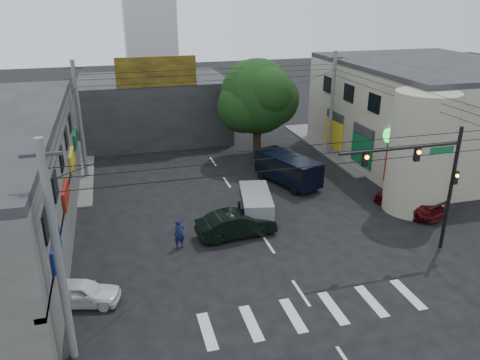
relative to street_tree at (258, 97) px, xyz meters
name	(u,v)px	position (x,y,z in m)	size (l,w,h in m)	color
ground	(280,262)	(-4.00, -17.00, -5.47)	(160.00, 160.00, 0.00)	black
sidewalk_far_right	(389,141)	(14.00, 1.00, -5.40)	(16.00, 16.00, 0.15)	#514F4C
building_right	(426,114)	(14.00, -4.00, -1.47)	(14.00, 18.00, 8.00)	gray
corner_column	(420,153)	(7.00, -13.00, -1.47)	(4.00, 4.00, 8.00)	gray
building_far	(154,108)	(-8.00, 9.00, -2.47)	(14.00, 10.00, 6.00)	#232326
billboard	(156,72)	(-8.00, 4.10, 1.83)	(7.00, 0.30, 2.60)	olive
street_tree	(258,97)	(0.00, 0.00, 0.00)	(6.40, 6.40, 8.70)	black
traffic_gantry	(428,172)	(3.82, -18.00, -0.64)	(7.10, 0.35, 7.20)	black
utility_pole_near_left	(58,257)	(-14.50, -21.50, -0.87)	(0.32, 0.32, 9.20)	#59595B
utility_pole_far_left	(80,121)	(-14.50, -1.00, -0.87)	(0.32, 0.32, 9.20)	#59595B
utility_pole_far_right	(332,105)	(6.50, -1.00, -0.87)	(0.32, 0.32, 9.20)	#59595B
dark_sedan	(236,224)	(-5.53, -13.51, -4.68)	(4.94, 2.12, 1.58)	black
white_compact	(81,293)	(-14.28, -18.00, -4.86)	(3.86, 2.35, 1.23)	silver
maroon_sedan	(408,201)	(6.46, -13.24, -4.76)	(3.32, 5.26, 1.42)	#470A0C
silver_minivan	(256,206)	(-3.76, -11.73, -4.54)	(2.63, 4.61, 1.87)	gray
navy_van	(288,170)	(0.43, -6.53, -4.36)	(3.94, 5.95, 2.23)	black
traffic_officer	(179,234)	(-9.04, -14.00, -4.59)	(0.73, 0.57, 1.76)	#131944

